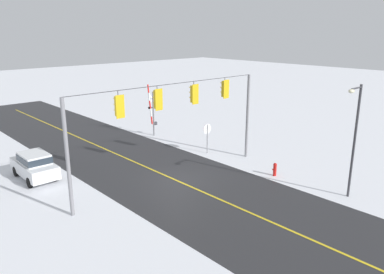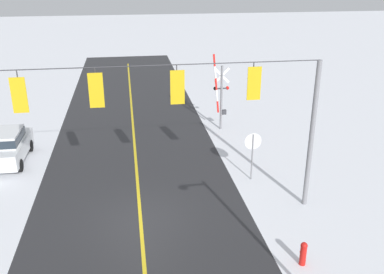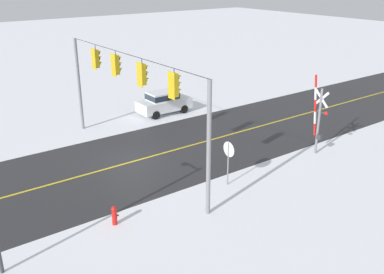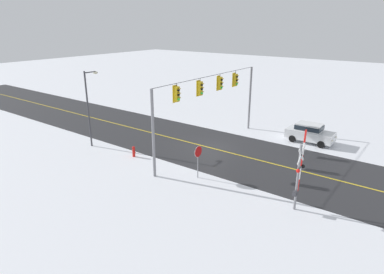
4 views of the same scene
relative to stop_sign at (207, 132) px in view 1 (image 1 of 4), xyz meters
name	(u,v)px [view 1 (image 1 of 4)]	position (x,y,z in m)	size (l,w,h in m)	color
ground_plane	(176,180)	(5.38, 2.59, -1.71)	(160.00, 160.00, 0.00)	white
road_asphalt	(249,212)	(5.38, 8.59, -1.71)	(9.00, 80.00, 0.01)	#28282B
lane_centre_line	(249,212)	(5.38, 8.59, -1.70)	(0.14, 72.00, 0.01)	gold
signal_span	(176,112)	(5.28, 2.57, 2.74)	(14.20, 0.47, 6.22)	gray
stop_sign	(207,132)	(0.00, 0.00, 0.00)	(0.80, 0.09, 2.35)	gray
railroad_crossing	(153,111)	(0.01, -6.93, 0.57)	(1.06, 0.31, 4.71)	gray
parked_car_white	(34,165)	(11.88, -3.77, -0.76)	(1.84, 4.21, 1.74)	white
streetlamp_near	(354,132)	(-0.20, 11.19, 2.20)	(1.39, 0.28, 6.50)	#38383D
fire_hydrant	(275,169)	(0.05, 6.41, -1.25)	(0.24, 0.31, 0.88)	red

